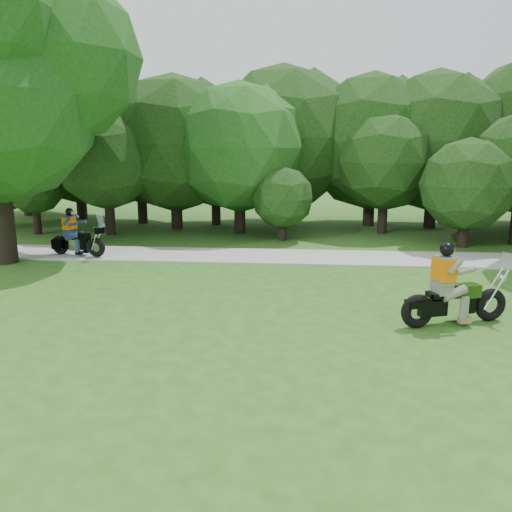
{
  "coord_description": "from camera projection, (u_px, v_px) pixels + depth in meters",
  "views": [
    {
      "loc": [
        -1.39,
        -7.99,
        3.55
      ],
      "look_at": [
        -2.44,
        4.03,
        0.91
      ],
      "focal_mm": 35.0,
      "sensor_mm": 36.0,
      "label": 1
    }
  ],
  "objects": [
    {
      "name": "ground",
      "position": [
        379.0,
        362.0,
        8.42
      ],
      "size": [
        100.0,
        100.0,
        0.0
      ],
      "primitive_type": "plane",
      "color": "#325317",
      "rests_on": "ground"
    },
    {
      "name": "walkway",
      "position": [
        341.0,
        258.0,
        16.2
      ],
      "size": [
        60.0,
        2.2,
        0.06
      ],
      "primitive_type": "cube",
      "color": "#989894",
      "rests_on": "ground"
    },
    {
      "name": "tree_line",
      "position": [
        343.0,
        145.0,
        22.03
      ],
      "size": [
        40.11,
        12.02,
        7.5
      ],
      "color": "black",
      "rests_on": "ground"
    },
    {
      "name": "chopper_motorcycle",
      "position": [
        451.0,
        295.0,
        10.04
      ],
      "size": [
        2.35,
        1.17,
        1.72
      ],
      "rotation": [
        0.0,
        0.0,
        0.33
      ],
      "color": "black",
      "rests_on": "ground"
    },
    {
      "name": "touring_motorcycle",
      "position": [
        74.0,
        238.0,
        16.29
      ],
      "size": [
        2.03,
        0.94,
        1.56
      ],
      "rotation": [
        0.0,
        0.0,
        -0.23
      ],
      "color": "black",
      "rests_on": "walkway"
    }
  ]
}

